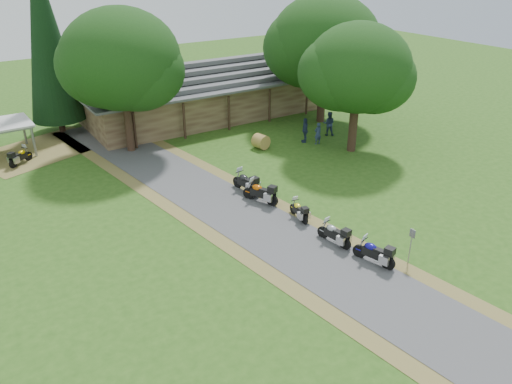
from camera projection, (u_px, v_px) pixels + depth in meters
ground at (325, 265)px, 23.52m from camera, size 120.00×120.00×0.00m
driveway at (269, 231)px, 26.30m from camera, size 51.95×51.95×0.00m
lodge at (203, 89)px, 43.52m from camera, size 21.40×9.40×4.90m
motorcycle_row_a at (374, 251)px, 23.36m from camera, size 1.14×2.03×1.32m
motorcycle_row_b at (334, 233)px, 24.96m from camera, size 0.89×1.92×1.26m
motorcycle_row_c at (299, 210)px, 27.31m from camera, size 0.78×1.72×1.13m
motorcycle_row_d at (260, 191)px, 29.03m from camera, size 1.47×2.17×1.42m
motorcycle_row_e at (246, 181)px, 30.28m from camera, size 0.95×2.15×1.42m
motorcycle_carport_a at (20, 156)px, 34.29m from camera, size 1.80×1.58×1.24m
person_a at (318, 132)px, 37.71m from camera, size 0.57×0.41×1.97m
person_b at (329, 121)px, 39.46m from camera, size 0.79×0.77×2.26m
person_c at (305, 128)px, 38.03m from camera, size 0.70×0.78×2.24m
hay_bale at (261, 141)px, 37.07m from camera, size 1.23×1.16×1.07m
sign_post at (410, 246)px, 23.24m from camera, size 0.33×0.06×1.86m
oak_lodge_left at (123, 78)px, 34.53m from camera, size 8.19×8.19×10.76m
oak_lodge_right at (324, 59)px, 40.86m from camera, size 9.02×9.02×10.67m
oak_driveway at (357, 85)px, 34.75m from camera, size 7.28×7.28×9.82m
cedar_near at (47, 43)px, 37.64m from camera, size 4.21×4.21×14.09m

